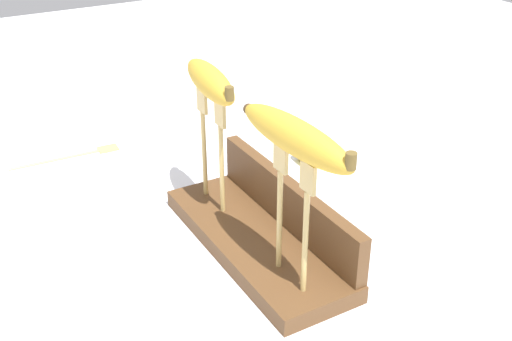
% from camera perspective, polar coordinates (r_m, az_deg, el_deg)
% --- Properties ---
extents(ground_plane, '(3.00, 3.00, 0.00)m').
position_cam_1_polar(ground_plane, '(0.89, 0.00, -7.07)').
color(ground_plane, silver).
extents(wooden_board, '(0.34, 0.12, 0.02)m').
position_cam_1_polar(wooden_board, '(0.89, 0.00, -6.41)').
color(wooden_board, brown).
rests_on(wooden_board, ground).
extents(board_backstop, '(0.34, 0.02, 0.07)m').
position_cam_1_polar(board_backstop, '(0.88, 2.94, -2.92)').
color(board_backstop, brown).
rests_on(board_backstop, wooden_board).
extents(fork_stand_left, '(0.08, 0.01, 0.17)m').
position_cam_1_polar(fork_stand_left, '(0.91, -4.00, 2.79)').
color(fork_stand_left, tan).
rests_on(fork_stand_left, wooden_board).
extents(fork_stand_right, '(0.08, 0.01, 0.17)m').
position_cam_1_polar(fork_stand_right, '(0.74, 3.35, -3.22)').
color(fork_stand_right, tan).
rests_on(fork_stand_right, wooden_board).
extents(banana_raised_left, '(0.17, 0.06, 0.04)m').
position_cam_1_polar(banana_raised_left, '(0.87, -4.20, 8.10)').
color(banana_raised_left, gold).
rests_on(banana_raised_left, fork_stand_left).
extents(banana_raised_right, '(0.20, 0.05, 0.04)m').
position_cam_1_polar(banana_raised_right, '(0.70, 3.55, 3.12)').
color(banana_raised_right, gold).
rests_on(banana_raised_right, fork_stand_right).
extents(fork_fallen_near, '(0.03, 0.19, 0.01)m').
position_cam_1_polar(fork_fallen_near, '(1.19, -15.70, 1.47)').
color(fork_fallen_near, tan).
rests_on(fork_fallen_near, ground).
extents(banana_chunk_near, '(0.04, 0.05, 0.04)m').
position_cam_1_polar(banana_chunk_near, '(1.12, 4.84, 1.77)').
color(banana_chunk_near, yellow).
rests_on(banana_chunk_near, ground).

